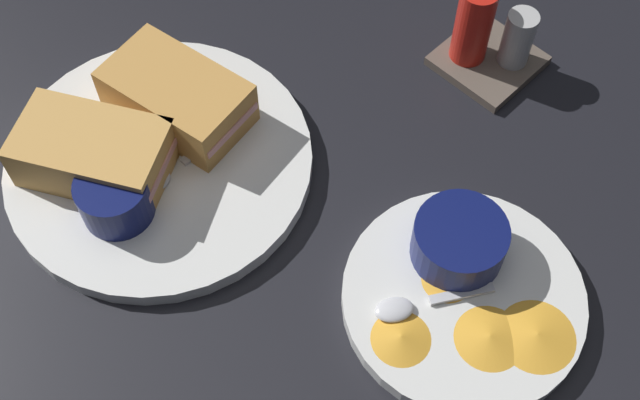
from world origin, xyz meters
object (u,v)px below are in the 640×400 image
Objects in this scene: sandwich_half_far at (93,152)px; ramekin_light_gravy at (459,240)px; condiment_caddy at (488,40)px; plate_sandwich_main at (160,162)px; plate_chips_companion at (463,299)px; spoon_by_gravy_ramekin at (413,304)px; spoon_by_dark_ramekin at (166,174)px; sandwich_half_near at (177,97)px; ramekin_dark_sauce at (114,197)px.

sandwich_half_far reaches higher than ramekin_light_gravy.
sandwich_half_far is 1.58× the size of condiment_caddy.
condiment_caddy is at bearing 66.96° from plate_sandwich_main.
ramekin_light_gravy is (-3.03, 2.53, 2.88)cm from plate_chips_companion.
ramekin_light_gravy is at bearing 140.19° from plate_chips_companion.
spoon_by_gravy_ramekin is (26.16, 5.27, 1.16)cm from plate_sandwich_main.
condiment_caddy is at bearing 70.82° from spoon_by_dark_ramekin.
sandwich_half_near is 0.94× the size of sandwich_half_far.
plate_sandwich_main is 26.71cm from spoon_by_gravy_ramekin.
sandwich_half_near is (-2.45, 4.73, 3.20)cm from plate_sandwich_main.
plate_chips_companion is at bearing 17.59° from plate_sandwich_main.
spoon_by_dark_ramekin is at bearing 88.59° from ramekin_dark_sauce.
spoon_by_gravy_ramekin is at bearing 18.57° from sandwich_half_far.
spoon_by_dark_ramekin is (4.99, 3.71, -2.04)cm from sandwich_half_far.
ramekin_dark_sauce reaches higher than plate_chips_companion.
ramekin_dark_sauce reaches higher than spoon_by_gravy_ramekin.
ramekin_dark_sauce reaches higher than spoon_by_dark_ramekin.
sandwich_half_far reaches higher than plate_sandwich_main.
ramekin_dark_sauce is 0.69× the size of spoon_by_gravy_ramekin.
plate_chips_companion is (31.42, 13.54, -3.20)cm from sandwich_half_far.
spoon_by_dark_ramekin is (4.57, -5.50, -2.04)cm from sandwich_half_near.
ramekin_light_gravy is (25.51, 11.58, 2.88)cm from plate_sandwich_main.
spoon_by_dark_ramekin is 26.51cm from ramekin_light_gravy.
sandwich_half_far is at bearing -92.60° from sandwich_half_near.
sandwich_half_near is 0.70× the size of plate_chips_companion.
ramekin_dark_sauce reaches higher than ramekin_light_gravy.
sandwich_half_near reaches higher than spoon_by_dark_ramekin.
plate_sandwich_main is at bearing -168.62° from spoon_by_gravy_ramekin.
plate_sandwich_main is 7.00cm from ramekin_dark_sauce.
plate_chips_companion is at bearing 57.72° from spoon_by_gravy_ramekin.
spoon_by_gravy_ramekin is at bearing 14.11° from spoon_by_dark_ramekin.
spoon_by_dark_ramekin is at bearing -152.16° from ramekin_light_gravy.
condiment_caddy reaches higher than spoon_by_dark_ramekin.
condiment_caddy is (-15.43, 21.79, 2.61)cm from plate_chips_companion.
sandwich_half_near reaches higher than spoon_by_gravy_ramekin.
plate_sandwich_main is at bearing -113.04° from condiment_caddy.
condiment_caddy is (11.00, 31.61, 1.44)cm from spoon_by_dark_ramekin.
spoon_by_dark_ramekin is at bearing -165.89° from spoon_by_gravy_ramekin.
ramekin_light_gravy is (28.38, 16.07, -0.32)cm from sandwich_half_far.
ramekin_light_gravy is at bearing 95.83° from spoon_by_gravy_ramekin.
condiment_caddy reaches higher than spoon_by_gravy_ramekin.
ramekin_dark_sauce is 0.80× the size of ramekin_light_gravy.
sandwich_half_near is at bearing 87.40° from sandwich_half_far.
plate_chips_companion is at bearing -39.81° from ramekin_light_gravy.
sandwich_half_near is 31.46cm from plate_chips_companion.
plate_chips_companion is 2.22× the size of spoon_by_gravy_ramekin.
sandwich_half_near is 1.44× the size of spoon_by_dark_ramekin.
plate_chips_companion is at bearing 20.39° from spoon_by_dark_ramekin.
spoon_by_dark_ramekin is 0.49× the size of plate_chips_companion.
sandwich_half_near reaches higher than ramekin_light_gravy.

